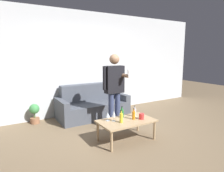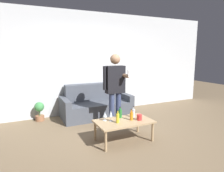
% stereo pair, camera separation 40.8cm
% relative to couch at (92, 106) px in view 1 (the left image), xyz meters
% --- Properties ---
extents(ground_plane, '(16.00, 16.00, 0.00)m').
position_rel_couch_xyz_m(ground_plane, '(-0.12, -1.70, -0.29)').
color(ground_plane, '#756047').
extents(wall_back, '(8.00, 0.06, 2.70)m').
position_rel_couch_xyz_m(wall_back, '(-0.12, 0.45, 1.06)').
color(wall_back, silver).
rests_on(wall_back, ground_plane).
extents(couch, '(1.76, 0.83, 0.82)m').
position_rel_couch_xyz_m(couch, '(0.00, 0.00, 0.00)').
color(couch, '#474C56').
rests_on(couch, ground_plane).
extents(coffee_table, '(1.04, 0.60, 0.39)m').
position_rel_couch_xyz_m(coffee_table, '(-0.05, -1.61, 0.06)').
color(coffee_table, tan).
rests_on(coffee_table, ground_plane).
extents(bottle_orange, '(0.06, 0.06, 0.23)m').
position_rel_couch_xyz_m(bottle_orange, '(-0.21, -1.67, 0.19)').
color(bottle_orange, yellow).
rests_on(bottle_orange, coffee_table).
extents(bottle_green, '(0.06, 0.06, 0.21)m').
position_rel_couch_xyz_m(bottle_green, '(0.09, -1.64, 0.18)').
color(bottle_green, orange).
rests_on(bottle_green, coffee_table).
extents(bottle_dark, '(0.07, 0.07, 0.22)m').
position_rel_couch_xyz_m(bottle_dark, '(-0.03, -1.42, 0.18)').
color(bottle_dark, '#23752D').
rests_on(bottle_dark, coffee_table).
extents(bottle_yellow, '(0.06, 0.06, 0.22)m').
position_rel_couch_xyz_m(bottle_yellow, '(0.21, -1.51, 0.18)').
color(bottle_yellow, silver).
rests_on(bottle_yellow, coffee_table).
extents(wine_glass_near, '(0.07, 0.07, 0.19)m').
position_rel_couch_xyz_m(wine_glass_near, '(-0.28, -1.53, 0.23)').
color(wine_glass_near, silver).
rests_on(wine_glass_near, coffee_table).
extents(wine_glass_far, '(0.08, 0.08, 0.16)m').
position_rel_couch_xyz_m(wine_glass_far, '(-0.37, -1.46, 0.21)').
color(wine_glass_far, silver).
rests_on(wine_glass_far, coffee_table).
extents(cup_on_table, '(0.09, 0.09, 0.11)m').
position_rel_couch_xyz_m(cup_on_table, '(0.22, -1.71, 0.15)').
color(cup_on_table, red).
rests_on(cup_on_table, coffee_table).
extents(person_standing_front, '(0.48, 0.42, 1.60)m').
position_rel_couch_xyz_m(person_standing_front, '(0.09, -0.93, 0.66)').
color(person_standing_front, navy).
rests_on(person_standing_front, ground_plane).
extents(potted_plant, '(0.23, 0.23, 0.46)m').
position_rel_couch_xyz_m(potted_plant, '(-1.36, 0.23, -0.03)').
color(potted_plant, '#936042').
rests_on(potted_plant, ground_plane).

